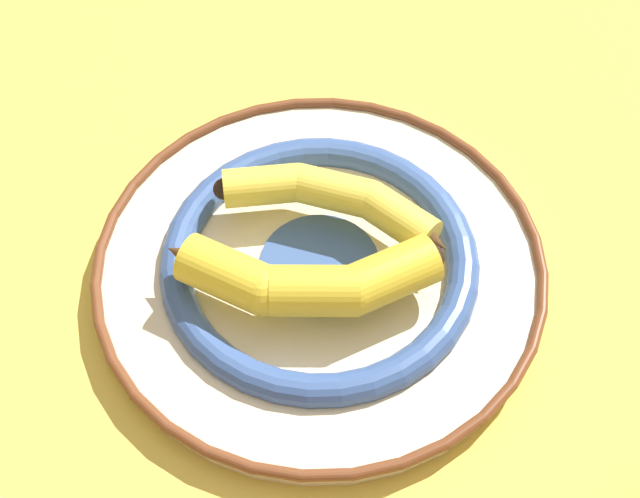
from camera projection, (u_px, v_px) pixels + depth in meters
ground_plane at (319, 282)px, 0.70m from camera, size 2.80×2.80×0.00m
decorative_bowl at (320, 265)px, 0.69m from camera, size 0.35×0.35×0.03m
banana_a at (336, 199)px, 0.68m from camera, size 0.08×0.19×0.03m
banana_b at (303, 280)px, 0.63m from camera, size 0.07×0.21×0.04m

